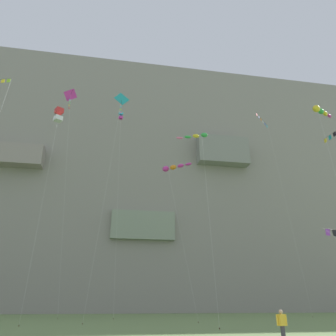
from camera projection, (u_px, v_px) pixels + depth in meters
name	position (u px, v px, depth m)	size (l,w,h in m)	color
cliff_face	(139.00, 187.00, 85.80)	(180.00, 28.02, 59.44)	gray
spectator_watching_right	(282.00, 326.00, 16.64)	(0.57, 0.32, 1.61)	#38333D
kite_windsock_mid_left	(320.00, 111.00, 37.81)	(4.00, 3.37, 22.82)	yellow
kite_box_front_field	(59.00, 115.00, 42.20)	(1.24, 5.11, 25.10)	red
kite_windsock_high_right	(173.00, 168.00, 45.66)	(3.82, 6.11, 19.69)	#CC3399
kite_diamond_low_center	(70.00, 98.00, 55.08)	(3.27, 2.01, 35.49)	#CC3399
kite_windsock_upper_mid	(197.00, 136.00, 38.02)	(3.66, 5.76, 20.15)	green
kite_diamond_high_center	(121.00, 104.00, 45.58)	(3.54, 3.70, 29.33)	teal
kite_banner_low_left	(265.00, 130.00, 61.30)	(4.59, 5.51, 33.93)	black
kite_box_near_cliff	(121.00, 117.00, 58.55)	(1.05, 6.01, 33.35)	#38B2D1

